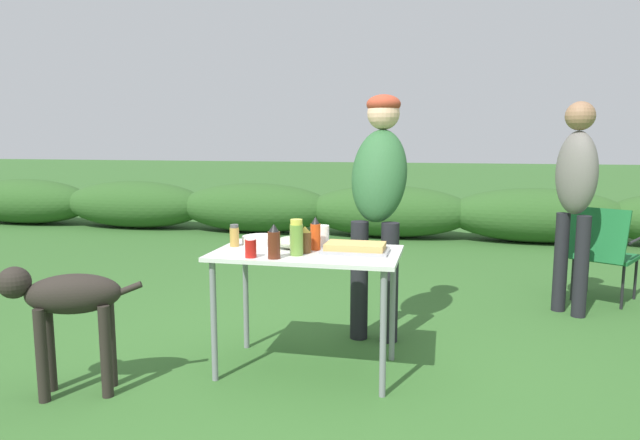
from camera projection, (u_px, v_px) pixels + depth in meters
name	position (u px, v px, depth m)	size (l,w,h in m)	color
ground_plane	(307.00, 369.00, 3.50)	(60.00, 60.00, 0.00)	#336028
shrub_hedge	(388.00, 211.00, 8.15)	(14.40, 0.90, 0.74)	#2D5623
folding_table	(307.00, 264.00, 3.40)	(1.10, 0.64, 0.74)	silver
food_tray	(355.00, 248.00, 3.35)	(0.39, 0.24, 0.06)	#9E9EA3
plate_stack	(261.00, 240.00, 3.63)	(0.24, 0.24, 0.05)	white
mixing_bowl	(292.00, 242.00, 3.48)	(0.20, 0.20, 0.07)	#ADBC99
paper_cup_stack	(323.00, 236.00, 3.55)	(0.08, 0.08, 0.13)	white
ketchup_bottle	(251.00, 247.00, 3.21)	(0.06, 0.06, 0.13)	red
hot_sauce_bottle	(315.00, 234.00, 3.42)	(0.06, 0.06, 0.20)	#CC4214
spice_jar	(234.00, 236.00, 3.54)	(0.06, 0.06, 0.14)	#B2893D
relish_jar	(296.00, 238.00, 3.26)	(0.08, 0.08, 0.21)	olive
bbq_sauce_bottle	(274.00, 242.00, 3.17)	(0.07, 0.07, 0.20)	#562314
beer_bottle	(305.00, 240.00, 3.34)	(0.07, 0.07, 0.16)	brown
standing_person_in_gray_fleece	(379.00, 187.00, 3.98)	(0.42, 0.54, 1.71)	black
standing_person_in_dark_puffer	(576.00, 187.00, 4.47)	(0.41, 0.42, 1.69)	black
dog	(65.00, 304.00, 3.09)	(0.75, 0.41, 0.73)	#28231E
camp_chair_green_behind_table	(602.00, 249.00, 4.86)	(0.69, 0.74, 0.83)	#19602D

